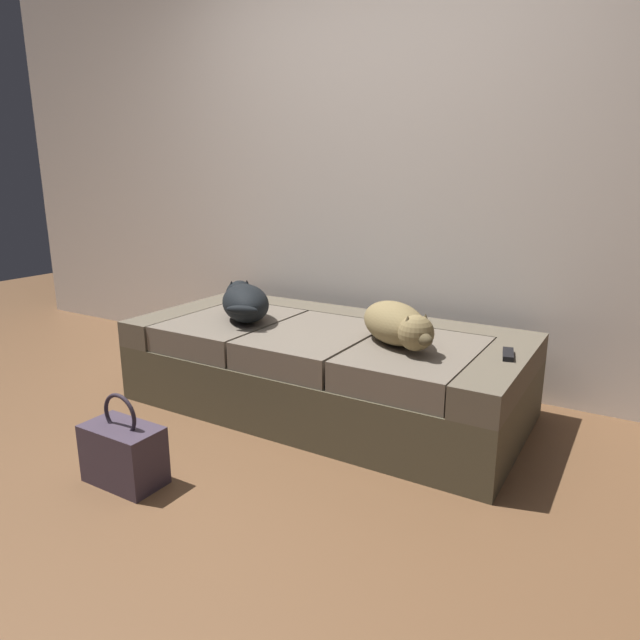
{
  "coord_description": "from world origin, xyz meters",
  "views": [
    {
      "loc": [
        1.41,
        -1.38,
        1.2
      ],
      "look_at": [
        0.0,
        0.96,
        0.48
      ],
      "focal_mm": 31.52,
      "sensor_mm": 36.0,
      "label": 1
    }
  ],
  "objects_px": {
    "dog_tan": "(398,324)",
    "tv_remote": "(508,354)",
    "dog_dark": "(244,301)",
    "handbag": "(124,453)",
    "couch": "(325,368)"
  },
  "relations": [
    {
      "from": "tv_remote",
      "to": "dog_dark",
      "type": "bearing_deg",
      "value": 169.51
    },
    {
      "from": "couch",
      "to": "dog_tan",
      "type": "relative_size",
      "value": 3.99
    },
    {
      "from": "dog_dark",
      "to": "dog_tan",
      "type": "height_order",
      "value": "dog_dark"
    },
    {
      "from": "dog_tan",
      "to": "handbag",
      "type": "height_order",
      "value": "dog_tan"
    },
    {
      "from": "dog_tan",
      "to": "couch",
      "type": "bearing_deg",
      "value": 168.55
    },
    {
      "from": "couch",
      "to": "dog_dark",
      "type": "xyz_separation_m",
      "value": [
        -0.46,
        -0.08,
        0.32
      ]
    },
    {
      "from": "tv_remote",
      "to": "couch",
      "type": "bearing_deg",
      "value": 166.13
    },
    {
      "from": "dog_tan",
      "to": "handbag",
      "type": "relative_size",
      "value": 1.33
    },
    {
      "from": "dog_tan",
      "to": "handbag",
      "type": "xyz_separation_m",
      "value": [
        -0.74,
        -0.97,
        -0.41
      ]
    },
    {
      "from": "couch",
      "to": "tv_remote",
      "type": "distance_m",
      "value": 0.95
    },
    {
      "from": "dog_dark",
      "to": "tv_remote",
      "type": "relative_size",
      "value": 3.28
    },
    {
      "from": "dog_dark",
      "to": "handbag",
      "type": "height_order",
      "value": "dog_dark"
    },
    {
      "from": "dog_dark",
      "to": "dog_tan",
      "type": "xyz_separation_m",
      "value": [
        0.9,
        -0.01,
        -0.0
      ]
    },
    {
      "from": "dog_dark",
      "to": "couch",
      "type": "bearing_deg",
      "value": 9.68
    },
    {
      "from": "dog_tan",
      "to": "tv_remote",
      "type": "xyz_separation_m",
      "value": [
        0.48,
        0.08,
        -0.09
      ]
    }
  ]
}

